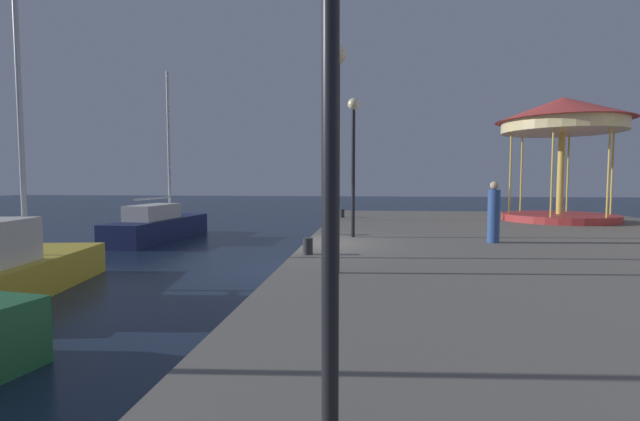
% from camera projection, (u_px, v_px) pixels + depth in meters
% --- Properties ---
extents(ground_plane, '(120.00, 120.00, 0.00)m').
position_uv_depth(ground_plane, '(305.00, 270.00, 12.96)').
color(ground_plane, '#162338').
extents(quay_dock, '(14.57, 27.67, 0.80)m').
position_uv_depth(quay_dock, '(572.00, 261.00, 12.12)').
color(quay_dock, slate).
rests_on(quay_dock, ground).
extents(sailboat_yellow, '(2.76, 5.64, 6.71)m').
position_uv_depth(sailboat_yellow, '(2.00, 269.00, 9.75)').
color(sailboat_yellow, gold).
rests_on(sailboat_yellow, ground).
extents(sailboat_navy, '(2.01, 6.39, 7.47)m').
position_uv_depth(sailboat_navy, '(158.00, 225.00, 19.48)').
color(sailboat_navy, '#19214C').
rests_on(sailboat_navy, ground).
extents(carousel, '(5.55, 5.55, 5.39)m').
position_uv_depth(carousel, '(562.00, 128.00, 19.53)').
color(carousel, '#B23333').
rests_on(carousel, quay_dock).
extents(lamp_post_mid_promenade, '(0.36, 0.36, 4.31)m').
position_uv_depth(lamp_post_mid_promenade, '(337.00, 119.00, 8.45)').
color(lamp_post_mid_promenade, black).
rests_on(lamp_post_mid_promenade, quay_dock).
extents(lamp_post_far_end, '(0.36, 0.36, 4.32)m').
position_uv_depth(lamp_post_far_end, '(353.00, 143.00, 13.93)').
color(lamp_post_far_end, black).
rests_on(lamp_post_far_end, quay_dock).
extents(bollard_south, '(0.24, 0.24, 0.40)m').
position_uv_depth(bollard_south, '(331.00, 229.00, 14.70)').
color(bollard_south, '#2D2D33').
rests_on(bollard_south, quay_dock).
extents(bollard_north, '(0.24, 0.24, 0.40)m').
position_uv_depth(bollard_north, '(342.00, 213.00, 21.56)').
color(bollard_north, '#2D2D33').
rests_on(bollard_north, quay_dock).
extents(bollard_center, '(0.24, 0.24, 0.40)m').
position_uv_depth(bollard_center, '(308.00, 246.00, 10.81)').
color(bollard_center, '#2D2D33').
rests_on(bollard_center, quay_dock).
extents(person_mid_promenade, '(0.34, 0.34, 1.76)m').
position_uv_depth(person_mid_promenade, '(494.00, 214.00, 12.83)').
color(person_mid_promenade, '#2D4C8C').
rests_on(person_mid_promenade, quay_dock).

